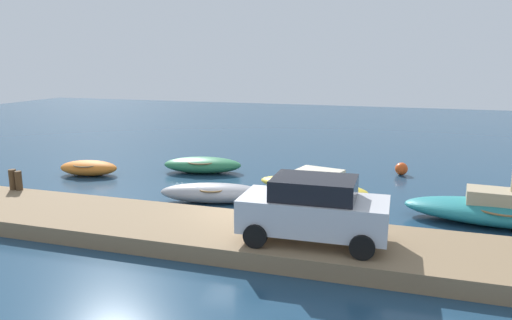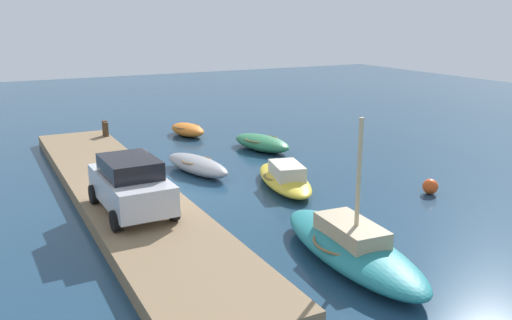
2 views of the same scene
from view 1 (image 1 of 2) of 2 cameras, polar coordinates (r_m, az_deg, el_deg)
The scene contains 11 objects.
ground_plane at distance 16.54m, azimuth -1.21°, elevation -7.27°, with size 84.00×84.00×0.00m, color navy.
dock_platform at distance 14.77m, azimuth -3.65°, elevation -8.65°, with size 21.31×3.39×0.49m, color #846B4C.
rowboat_green at distance 23.59m, azimuth -6.25°, elevation -0.55°, with size 3.98×2.35×0.75m.
sailboat_teal at distance 18.07m, azimuth 26.80°, elevation -5.34°, with size 6.35×2.49×4.09m.
dinghy_orange at distance 24.23m, azimuth -18.93°, elevation -0.85°, with size 2.92×1.79×0.70m.
motorboat_yellow at distance 19.94m, azimuth 6.72°, elevation -2.85°, with size 4.99×2.70×1.03m.
rowboat_grey at distance 18.71m, azimuth -5.04°, elevation -3.82°, with size 4.22×2.14×0.75m.
mooring_post_west at distance 20.73m, azimuth -26.49°, elevation -2.05°, with size 0.27×0.27×0.78m, color #47331E.
mooring_post_mid_west at distance 20.55m, azimuth -25.94°, elevation -2.18°, with size 0.25×0.25×0.73m, color #47331E.
parked_car at distance 13.36m, azimuth 6.74°, elevation -5.67°, with size 3.99×2.09×1.78m.
marker_buoy at distance 23.98m, azimuth 16.59°, elevation -0.99°, with size 0.59×0.59×0.59m, color #E54C19.
Camera 1 is at (5.11, -14.77, 5.41)m, focal length 34.31 mm.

